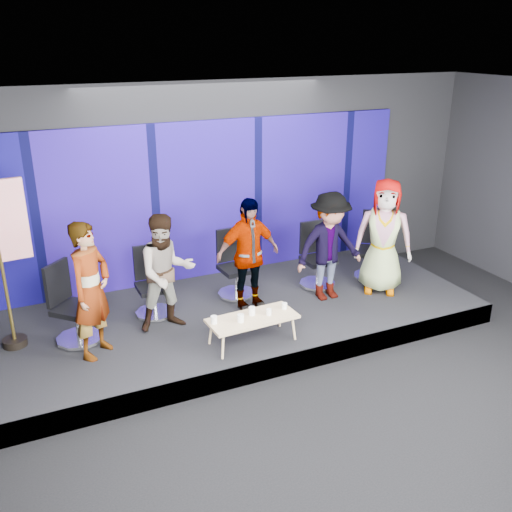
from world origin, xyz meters
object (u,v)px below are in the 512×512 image
object	(u,v)px
panelist_d	(329,246)
mug_c	(252,311)
mug_a	(214,320)
mug_b	(241,318)
chair_c	(235,274)
coffee_table	(252,319)
panelist_b	(166,273)
chair_e	(374,257)
panelist_a	(91,290)
panelist_c	(248,255)
chair_b	(153,293)
panelist_e	(383,236)
flag_stand	(11,256)
chair_a	(73,316)
mug_e	(284,306)
chair_d	(316,265)
mug_d	(269,312)

from	to	relation	value
panelist_d	mug_c	bearing A→B (deg)	-156.11
mug_a	mug_b	distance (m)	0.35
chair_c	mug_c	distance (m)	1.45
coffee_table	mug_a	size ratio (longest dim) A/B	12.06
panelist_b	panelist_d	size ratio (longest dim) A/B	0.98
mug_c	chair_e	bearing A→B (deg)	21.39
panelist_a	mug_a	bearing A→B (deg)	-64.73
chair_c	panelist_c	distance (m)	0.72
chair_b	coffee_table	world-z (taller)	chair_b
chair_c	panelist_e	bearing A→B (deg)	-23.91
panelist_a	panelist_c	xyz separation A→B (m)	(2.30, 0.41, -0.04)
panelist_a	coffee_table	size ratio (longest dim) A/B	1.47
panelist_e	flag_stand	distance (m)	5.37
chair_a	chair_b	bearing A→B (deg)	-28.67
panelist_b	flag_stand	bearing A→B (deg)	169.65
chair_a	panelist_c	size ratio (longest dim) A/B	0.64
chair_a	panelist_b	size ratio (longest dim) A/B	0.67
chair_b	chair_a	bearing A→B (deg)	-163.55
chair_b	panelist_b	world-z (taller)	panelist_b
chair_a	mug_a	size ratio (longest dim) A/B	10.94
panelist_e	mug_c	xyz separation A→B (m)	(-2.52, -0.60, -0.49)
panelist_a	mug_e	distance (m)	2.54
chair_a	mug_e	size ratio (longest dim) A/B	12.71
chair_c	mug_b	bearing A→B (deg)	-113.57
coffee_table	flag_stand	distance (m)	3.18
panelist_a	panelist_c	world-z (taller)	panelist_a
chair_d	mug_d	world-z (taller)	chair_d
mug_e	flag_stand	distance (m)	3.59
chair_e	coffee_table	world-z (taller)	chair_e
panelist_c	panelist_d	size ratio (longest dim) A/B	1.01
panelist_e	panelist_a	bearing A→B (deg)	-143.28
chair_c	mug_c	size ratio (longest dim) A/B	9.86
panelist_a	coffee_table	world-z (taller)	panelist_a
chair_d	coffee_table	distance (m)	2.14
coffee_table	chair_b	bearing A→B (deg)	125.62
chair_d	chair_e	bearing A→B (deg)	-7.74
chair_a	panelist_d	size ratio (longest dim) A/B	0.65
panelist_c	panelist_e	xyz separation A→B (m)	(2.18, -0.30, 0.06)
chair_b	panelist_c	world-z (taller)	panelist_c
chair_d	mug_a	xyz separation A→B (m)	(-2.24, -1.23, 0.07)
mug_a	flag_stand	bearing A→B (deg)	152.69
chair_c	chair_e	xyz separation A→B (m)	(2.39, -0.34, 0.02)
panelist_e	mug_b	xyz separation A→B (m)	(-2.74, -0.73, -0.49)
mug_e	chair_d	bearing A→B (deg)	45.30
panelist_a	panelist_b	size ratio (longest dim) A/B	1.08
mug_d	flag_stand	world-z (taller)	flag_stand
chair_d	mug_c	bearing A→B (deg)	-144.47
mug_b	flag_stand	distance (m)	3.01
panelist_a	mug_b	world-z (taller)	panelist_a
flag_stand	mug_a	bearing A→B (deg)	-34.09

